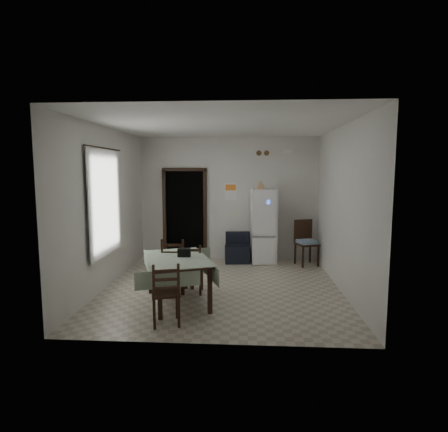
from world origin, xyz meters
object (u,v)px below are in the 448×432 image
object	(u,v)px
dining_chair_far_left	(175,265)
dining_chair_far_right	(192,268)
fridge	(263,226)
navy_seat	(237,248)
corner_chair	(307,243)
dining_table	(178,280)
dining_chair_near_head	(166,293)

from	to	relation	value
dining_chair_far_left	dining_chair_far_right	distance (m)	0.31
fridge	navy_seat	world-z (taller)	fridge
fridge	navy_seat	distance (m)	0.79
dining_chair_far_left	corner_chair	bearing A→B (deg)	-142.69
dining_table	dining_chair_far_right	size ratio (longest dim) A/B	1.62
corner_chair	dining_chair_far_left	xyz separation A→B (m)	(-2.59, -2.03, -0.02)
dining_chair_far_right	dining_chair_near_head	bearing A→B (deg)	81.70
fridge	dining_chair_near_head	size ratio (longest dim) A/B	1.92
dining_table	dining_chair_near_head	distance (m)	0.85
navy_seat	fridge	bearing A→B (deg)	-4.69
dining_chair_far_left	dining_chair_far_right	size ratio (longest dim) A/B	1.11
corner_chair	dining_table	bearing A→B (deg)	-152.58
dining_chair_far_right	fridge	bearing A→B (deg)	-122.32
fridge	dining_table	size ratio (longest dim) A/B	1.20
fridge	dining_chair_far_left	size ratio (longest dim) A/B	1.76
fridge	corner_chair	world-z (taller)	fridge
fridge	navy_seat	xyz separation A→B (m)	(-0.60, -0.00, -0.51)
navy_seat	dining_chair_far_right	distance (m)	2.35
fridge	dining_table	distance (m)	3.16
fridge	dining_chair_far_right	size ratio (longest dim) A/B	1.95
dining_chair_far_right	corner_chair	bearing A→B (deg)	-139.95
navy_seat	dining_chair_far_left	distance (m)	2.46
dining_table	dining_chair_near_head	xyz separation A→B (m)	(-0.01, -0.85, 0.07)
corner_chair	dining_chair_near_head	xyz separation A→B (m)	(-2.44, -3.41, -0.06)
dining_table	corner_chair	bearing A→B (deg)	25.40
dining_table	dining_chair_near_head	bearing A→B (deg)	-111.37
dining_chair_far_right	dining_chair_near_head	world-z (taller)	dining_chair_near_head
corner_chair	dining_chair_far_left	size ratio (longest dim) A/B	1.05
dining_chair_near_head	navy_seat	bearing A→B (deg)	-119.03
fridge	corner_chair	size ratio (longest dim) A/B	1.68
navy_seat	dining_table	world-z (taller)	dining_table
dining_table	navy_seat	bearing A→B (deg)	51.39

